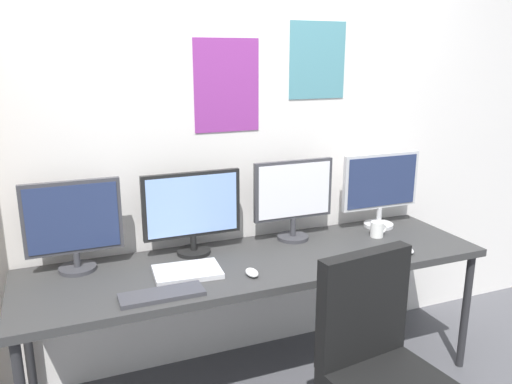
{
  "coord_description": "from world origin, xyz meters",
  "views": [
    {
      "loc": [
        -0.94,
        -1.67,
        1.76
      ],
      "look_at": [
        0.0,
        0.65,
        1.09
      ],
      "focal_mm": 35.66,
      "sensor_mm": 36.0,
      "label": 1
    }
  ],
  "objects_px": {
    "laptop_closed": "(187,272)",
    "keyboard_left": "(162,295)",
    "keyboard_right": "(376,258)",
    "mouse_right_side": "(252,273)",
    "desk": "(260,268)",
    "mouse_left_side": "(407,250)",
    "monitor_center_right": "(293,195)",
    "monitor_far_left": "(73,223)",
    "monitor_center_left": "(192,209)",
    "monitor_far_right": "(381,186)",
    "coffee_mug": "(377,229)"
  },
  "relations": [
    {
      "from": "laptop_closed",
      "to": "keyboard_left",
      "type": "bearing_deg",
      "value": -126.41
    },
    {
      "from": "keyboard_right",
      "to": "keyboard_left",
      "type": "bearing_deg",
      "value": 180.0
    },
    {
      "from": "keyboard_left",
      "to": "mouse_right_side",
      "type": "relative_size",
      "value": 3.85
    },
    {
      "from": "desk",
      "to": "mouse_left_side",
      "type": "bearing_deg",
      "value": -15.53
    },
    {
      "from": "mouse_left_side",
      "to": "mouse_right_side",
      "type": "bearing_deg",
      "value": 177.44
    },
    {
      "from": "monitor_center_right",
      "to": "keyboard_left",
      "type": "distance_m",
      "value": 0.99
    },
    {
      "from": "desk",
      "to": "monitor_far_left",
      "type": "height_order",
      "value": "monitor_far_left"
    },
    {
      "from": "monitor_center_right",
      "to": "monitor_center_left",
      "type": "bearing_deg",
      "value": 180.0
    },
    {
      "from": "keyboard_left",
      "to": "mouse_left_side",
      "type": "relative_size",
      "value": 3.85
    },
    {
      "from": "monitor_center_right",
      "to": "monitor_far_right",
      "type": "distance_m",
      "value": 0.59
    },
    {
      "from": "keyboard_right",
      "to": "mouse_left_side",
      "type": "height_order",
      "value": "mouse_left_side"
    },
    {
      "from": "monitor_center_left",
      "to": "coffee_mug",
      "type": "height_order",
      "value": "monitor_center_left"
    },
    {
      "from": "monitor_far_left",
      "to": "coffee_mug",
      "type": "distance_m",
      "value": 1.67
    },
    {
      "from": "monitor_center_left",
      "to": "mouse_right_side",
      "type": "distance_m",
      "value": 0.48
    },
    {
      "from": "keyboard_right",
      "to": "monitor_far_left",
      "type": "bearing_deg",
      "value": 162.98
    },
    {
      "from": "desk",
      "to": "monitor_center_left",
      "type": "bearing_deg",
      "value": 144.25
    },
    {
      "from": "mouse_right_side",
      "to": "laptop_closed",
      "type": "xyz_separation_m",
      "value": [
        -0.28,
        0.14,
        -0.0
      ]
    },
    {
      "from": "monitor_center_right",
      "to": "mouse_right_side",
      "type": "height_order",
      "value": "monitor_center_right"
    },
    {
      "from": "monitor_center_left",
      "to": "keyboard_right",
      "type": "bearing_deg",
      "value": -27.36
    },
    {
      "from": "desk",
      "to": "mouse_right_side",
      "type": "xyz_separation_m",
      "value": [
        -0.11,
        -0.17,
        0.06
      ]
    },
    {
      "from": "mouse_left_side",
      "to": "monitor_center_left",
      "type": "bearing_deg",
      "value": 158.17
    },
    {
      "from": "monitor_center_right",
      "to": "mouse_left_side",
      "type": "bearing_deg",
      "value": -42.02
    },
    {
      "from": "desk",
      "to": "keyboard_right",
      "type": "bearing_deg",
      "value": -22.33
    },
    {
      "from": "keyboard_left",
      "to": "monitor_center_left",
      "type": "bearing_deg",
      "value": 59.07
    },
    {
      "from": "desk",
      "to": "coffee_mug",
      "type": "relative_size",
      "value": 22.73
    },
    {
      "from": "monitor_center_left",
      "to": "keyboard_right",
      "type": "xyz_separation_m",
      "value": [
        0.85,
        -0.44,
        -0.23
      ]
    },
    {
      "from": "monitor_far_left",
      "to": "keyboard_left",
      "type": "height_order",
      "value": "monitor_far_left"
    },
    {
      "from": "monitor_far_left",
      "to": "mouse_left_side",
      "type": "height_order",
      "value": "monitor_far_left"
    },
    {
      "from": "mouse_left_side",
      "to": "coffee_mug",
      "type": "bearing_deg",
      "value": 89.69
    },
    {
      "from": "monitor_far_left",
      "to": "monitor_center_right",
      "type": "distance_m",
      "value": 1.18
    },
    {
      "from": "mouse_right_side",
      "to": "laptop_closed",
      "type": "relative_size",
      "value": 0.3
    },
    {
      "from": "mouse_left_side",
      "to": "coffee_mug",
      "type": "relative_size",
      "value": 0.91
    },
    {
      "from": "mouse_left_side",
      "to": "mouse_right_side",
      "type": "relative_size",
      "value": 1.0
    },
    {
      "from": "desk",
      "to": "laptop_closed",
      "type": "xyz_separation_m",
      "value": [
        -0.4,
        -0.04,
        0.06
      ]
    },
    {
      "from": "monitor_center_right",
      "to": "monitor_far_right",
      "type": "bearing_deg",
      "value": 0.0
    },
    {
      "from": "laptop_closed",
      "to": "coffee_mug",
      "type": "relative_size",
      "value": 3.02
    },
    {
      "from": "monitor_center_right",
      "to": "laptop_closed",
      "type": "height_order",
      "value": "monitor_center_right"
    },
    {
      "from": "mouse_left_side",
      "to": "monitor_far_left",
      "type": "bearing_deg",
      "value": 165.56
    },
    {
      "from": "monitor_center_left",
      "to": "monitor_center_right",
      "type": "bearing_deg",
      "value": -0.0
    },
    {
      "from": "monitor_far_right",
      "to": "keyboard_left",
      "type": "bearing_deg",
      "value": -162.98
    },
    {
      "from": "laptop_closed",
      "to": "desk",
      "type": "bearing_deg",
      "value": 9.8
    },
    {
      "from": "monitor_far_right",
      "to": "laptop_closed",
      "type": "distance_m",
      "value": 1.33
    },
    {
      "from": "keyboard_left",
      "to": "laptop_closed",
      "type": "height_order",
      "value": "laptop_closed"
    },
    {
      "from": "monitor_center_left",
      "to": "coffee_mug",
      "type": "xyz_separation_m",
      "value": [
        1.06,
        -0.15,
        -0.2
      ]
    },
    {
      "from": "monitor_far_left",
      "to": "coffee_mug",
      "type": "height_order",
      "value": "monitor_far_left"
    },
    {
      "from": "monitor_far_right",
      "to": "laptop_closed",
      "type": "xyz_separation_m",
      "value": [
        -1.28,
        -0.25,
        -0.25
      ]
    },
    {
      "from": "keyboard_right",
      "to": "mouse_right_side",
      "type": "height_order",
      "value": "mouse_right_side"
    },
    {
      "from": "monitor_center_right",
      "to": "mouse_right_side",
      "type": "relative_size",
      "value": 4.94
    },
    {
      "from": "monitor_center_left",
      "to": "coffee_mug",
      "type": "distance_m",
      "value": 1.09
    },
    {
      "from": "desk",
      "to": "mouse_left_side",
      "type": "relative_size",
      "value": 25.1
    }
  ]
}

